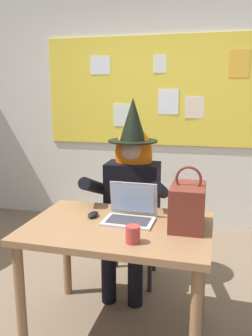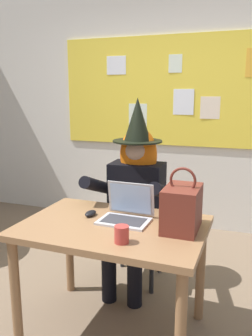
% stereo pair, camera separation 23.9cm
% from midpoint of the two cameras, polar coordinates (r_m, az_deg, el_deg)
% --- Properties ---
extents(ground_plane, '(24.00, 24.00, 0.00)m').
position_cam_midpoint_polar(ground_plane, '(2.61, -7.97, -23.79)').
color(ground_plane, '#75604C').
extents(wall_back_bulletin, '(5.56, 2.23, 2.78)m').
position_cam_midpoint_polar(wall_back_bulletin, '(4.04, 2.24, 10.39)').
color(wall_back_bulletin, silver).
rests_on(wall_back_bulletin, ground).
extents(desk_main, '(1.14, 0.78, 0.74)m').
position_cam_midpoint_polar(desk_main, '(2.20, -4.47, -11.82)').
color(desk_main, '#8E6642').
rests_on(desk_main, ground).
extents(chair_at_desk, '(0.45, 0.45, 0.92)m').
position_cam_midpoint_polar(chair_at_desk, '(2.93, -1.11, -8.00)').
color(chair_at_desk, black).
rests_on(chair_at_desk, ground).
extents(person_costumed, '(0.60, 0.66, 1.50)m').
position_cam_midpoint_polar(person_costumed, '(2.72, -1.68, -3.04)').
color(person_costumed, black).
rests_on(person_costumed, ground).
extents(laptop, '(0.32, 0.26, 0.23)m').
position_cam_midpoint_polar(laptop, '(2.22, -2.36, -7.29)').
color(laptop, '#B7B7BC').
rests_on(laptop, desk_main).
extents(computer_mouse, '(0.07, 0.11, 0.03)m').
position_cam_midpoint_polar(computer_mouse, '(2.30, -8.42, -7.61)').
color(computer_mouse, black).
rests_on(computer_mouse, desk_main).
extents(handbag, '(0.20, 0.30, 0.38)m').
position_cam_midpoint_polar(handbag, '(2.09, 6.84, -6.24)').
color(handbag, maroon).
rests_on(handbag, desk_main).
extents(coffee_mug, '(0.08, 0.08, 0.09)m').
position_cam_midpoint_polar(coffee_mug, '(1.90, -2.54, -10.89)').
color(coffee_mug, '#B23833').
rests_on(coffee_mug, desk_main).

